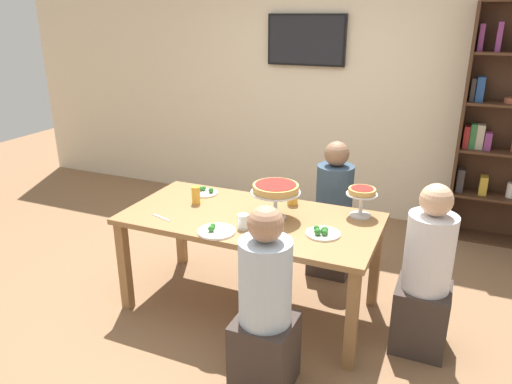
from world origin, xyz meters
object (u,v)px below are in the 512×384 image
at_px(dining_table, 250,227).
at_px(television, 306,40).
at_px(salad_plate_near_diner, 216,231).
at_px(water_glass_clear_near, 243,222).
at_px(cutlery_knife_near, 272,199).
at_px(beer_glass_amber_short, 196,195).
at_px(cutlery_fork_near, 161,217).
at_px(deep_dish_pizza_stand, 276,190).
at_px(salad_plate_spare, 322,233).
at_px(diner_head_east, 425,281).
at_px(salad_plate_far_diner, 205,192).
at_px(diner_near_right, 265,314).
at_px(diner_far_right, 333,218).
at_px(personal_pizza_stand, 362,195).
at_px(beer_glass_amber_tall, 293,196).

height_order(dining_table, television, television).
xyz_separation_m(dining_table, salad_plate_near_diner, (-0.10, -0.34, 0.10)).
bearing_deg(dining_table, television, 98.15).
distance_m(water_glass_clear_near, cutlery_knife_near, 0.58).
xyz_separation_m(television, cutlery_knife_near, (0.32, -1.74, -1.10)).
relative_size(salad_plate_near_diner, beer_glass_amber_short, 1.88).
xyz_separation_m(television, beer_glass_amber_short, (-0.18, -2.05, -1.03)).
bearing_deg(cutlery_knife_near, cutlery_fork_near, 57.41).
relative_size(deep_dish_pizza_stand, salad_plate_spare, 1.54).
relative_size(diner_head_east, salad_plate_far_diner, 5.57).
relative_size(deep_dish_pizza_stand, salad_plate_far_diner, 1.69).
distance_m(salad_plate_spare, water_glass_clear_near, 0.53).
distance_m(salad_plate_near_diner, cutlery_fork_near, 0.47).
relative_size(diner_near_right, beer_glass_amber_short, 8.54).
xyz_separation_m(diner_far_right, water_glass_clear_near, (-0.37, -0.97, 0.30)).
relative_size(cutlery_fork_near, cutlery_knife_near, 1.00).
height_order(salad_plate_near_diner, cutlery_fork_near, salad_plate_near_diner).
height_order(deep_dish_pizza_stand, cutlery_fork_near, deep_dish_pizza_stand).
distance_m(personal_pizza_stand, cutlery_knife_near, 0.71).
relative_size(salad_plate_near_diner, cutlery_fork_near, 1.40).
distance_m(salad_plate_spare, cutlery_fork_near, 1.14).
bearing_deg(salad_plate_far_diner, salad_plate_spare, -19.15).
relative_size(salad_plate_spare, water_glass_clear_near, 2.26).
distance_m(salad_plate_spare, beer_glass_amber_tall, 0.57).
bearing_deg(beer_glass_amber_tall, cutlery_fork_near, -141.03).
xyz_separation_m(dining_table, deep_dish_pizza_stand, (0.17, 0.04, 0.30)).
relative_size(diner_near_right, personal_pizza_stand, 5.20).
height_order(diner_far_right, salad_plate_spare, diner_far_right).
bearing_deg(dining_table, salad_plate_far_diner, 152.11).
relative_size(diner_near_right, salad_plate_near_diner, 4.55).
distance_m(diner_far_right, beer_glass_amber_tall, 0.57).
xyz_separation_m(diner_head_east, cutlery_fork_near, (-1.78, -0.28, 0.25)).
relative_size(deep_dish_pizza_stand, beer_glass_amber_short, 2.60).
bearing_deg(diner_head_east, cutlery_fork_near, 8.99).
height_order(deep_dish_pizza_stand, beer_glass_amber_tall, deep_dish_pizza_stand).
height_order(dining_table, water_glass_clear_near, water_glass_clear_near).
bearing_deg(cutlery_fork_near, salad_plate_near_diner, 9.75).
bearing_deg(dining_table, diner_head_east, 0.29).
relative_size(deep_dish_pizza_stand, cutlery_fork_near, 1.94).
relative_size(dining_table, diner_far_right, 1.57).
height_order(diner_head_east, cutlery_knife_near, diner_head_east).
relative_size(salad_plate_far_diner, beer_glass_amber_tall, 1.57).
xyz_separation_m(diner_near_right, salad_plate_spare, (0.14, 0.63, 0.27)).
bearing_deg(beer_glass_amber_tall, water_glass_clear_near, -105.95).
xyz_separation_m(diner_head_east, salad_plate_near_diner, (-1.32, -0.34, 0.26)).
relative_size(salad_plate_spare, cutlery_fork_near, 1.26).
distance_m(television, cutlery_knife_near, 2.08).
distance_m(water_glass_clear_near, cutlery_fork_near, 0.61).
xyz_separation_m(salad_plate_near_diner, salad_plate_far_diner, (-0.42, 0.61, 0.00)).
bearing_deg(deep_dish_pizza_stand, salad_plate_near_diner, -126.07).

